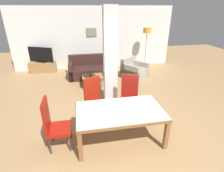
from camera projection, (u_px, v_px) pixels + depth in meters
The scene contains 14 objects.
ground_plane at pixel (119, 138), 3.86m from camera, with size 18.00×18.00×0.00m, color #A78051.
back_wall at pixel (94, 38), 7.88m from camera, with size 7.20×0.09×2.70m.
divider_pillar at pixel (110, 59), 4.73m from camera, with size 0.36×0.28×2.70m.
dining_table at pixel (120, 115), 3.62m from camera, with size 1.78×1.04×0.72m.
dining_chair_far_right at pixel (129, 95), 4.50m from camera, with size 0.62×0.62×1.09m.
dining_chair_far_left at pixel (94, 98), 4.34m from camera, with size 0.62×0.62×1.09m.
dining_chair_head_left at pixel (54, 124), 3.40m from camera, with size 0.46×0.46×1.09m.
sofa at pixel (92, 70), 7.16m from camera, with size 1.80×0.90×0.86m.
armchair at pixel (134, 71), 7.08m from camera, with size 1.17×1.18×0.77m.
coffee_table at pixel (93, 81), 6.26m from camera, with size 0.72×0.57×0.41m.
bottle at pixel (91, 74), 6.02m from camera, with size 0.08×0.08×0.29m.
tv_stand at pixel (43, 67), 7.69m from camera, with size 1.13×0.40×0.45m.
tv_screen at pixel (41, 55), 7.47m from camera, with size 1.04×0.50×0.65m.
floor_lamp at pixel (147, 34), 7.58m from camera, with size 0.34×0.34×1.83m.
Camera 1 is at (-0.73, -2.96, 2.65)m, focal length 28.00 mm.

